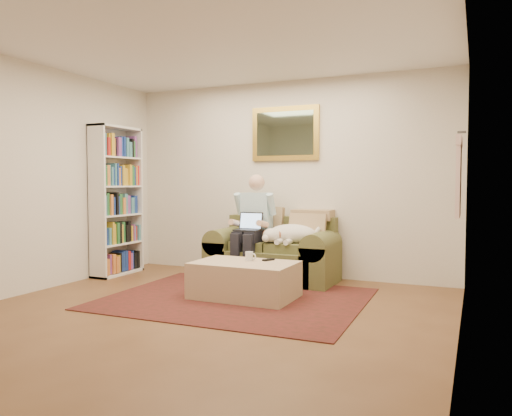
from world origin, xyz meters
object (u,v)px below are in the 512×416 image
Objects in this scene: seated_man at (251,228)px; coffee_mug at (249,256)px; ottoman at (245,280)px; sofa at (273,259)px; sleeping_dog at (293,234)px; bookshelf at (117,201)px; laptop at (249,226)px.

coffee_mug is (0.34, -0.80, -0.23)m from seated_man.
ottoman is at bearing -69.89° from seated_man.
sleeping_dog is (0.29, -0.08, 0.34)m from sofa.
coffee_mug is (0.10, -0.95, 0.17)m from sofa.
sofa is 2.27m from bookshelf.
sleeping_dog is at bearing -15.74° from sofa.
sofa is 1.19× the size of seated_man.
sleeping_dog is at bearing 8.96° from bookshelf.
sofa is 5.15× the size of laptop.
bookshelf is (-2.10, -0.46, 0.72)m from sofa.
sofa is 0.80× the size of bookshelf.
sofa reaches higher than ottoman.
laptop is at bearing -166.36° from sleeping_dog.
bookshelf reaches higher than coffee_mug.
coffee_mug is at bearing -65.32° from laptop.
seated_man is 1.07m from ottoman.
sleeping_dog is (0.53, 0.13, -0.09)m from laptop.
sleeping_dog is 1.07m from ottoman.
sofa is 1.05m from ottoman.
laptop is 0.47× the size of sleeping_dog.
coffee_mug is (0.01, 0.10, 0.25)m from ottoman.
laptop is 0.29× the size of ottoman.
sofa is 0.97m from coffee_mug.
bookshelf reaches higher than sleeping_dog.
sleeping_dog reaches higher than ottoman.
sofa is at bearing 164.26° from sleeping_dog.
seated_man reaches higher than sleeping_dog.
sofa is 0.45m from sleeping_dog.
sofa is at bearing 31.45° from seated_man.
seated_man is 4.33× the size of laptop.
sleeping_dog is at bearing 78.10° from ottoman.
sofa reaches higher than sleeping_dog.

